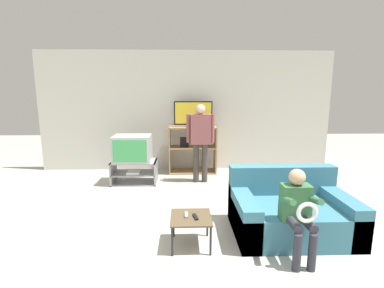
% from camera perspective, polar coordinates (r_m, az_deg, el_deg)
% --- Properties ---
extents(ground_plane, '(18.00, 18.00, 0.00)m').
position_cam_1_polar(ground_plane, '(2.87, -0.19, -26.42)').
color(ground_plane, '#ADADA3').
extents(wall_back, '(6.40, 0.06, 2.60)m').
position_cam_1_polar(wall_back, '(6.17, -1.23, 6.68)').
color(wall_back, beige).
rests_on(wall_back, ground_plane).
extents(tv_stand, '(0.84, 0.48, 0.43)m').
position_cam_1_polar(tv_stand, '(5.46, -11.69, -5.66)').
color(tv_stand, '#939399').
rests_on(tv_stand, ground_plane).
extents(television_main, '(0.69, 0.54, 0.49)m').
position_cam_1_polar(television_main, '(5.36, -12.13, -0.87)').
color(television_main, '#B2B2B7').
rests_on(television_main, tv_stand).
extents(media_shelf, '(1.01, 0.43, 1.00)m').
position_cam_1_polar(media_shelf, '(6.00, 0.10, -1.05)').
color(media_shelf, '#9E7A51').
rests_on(media_shelf, ground_plane).
extents(television_flat, '(0.81, 0.20, 0.53)m').
position_cam_1_polar(television_flat, '(5.89, 0.25, 6.06)').
color(television_flat, black).
rests_on(television_flat, media_shelf).
extents(snack_table, '(0.46, 0.46, 0.35)m').
position_cam_1_polar(snack_table, '(3.24, -0.22, -15.31)').
color(snack_table, brown).
rests_on(snack_table, ground_plane).
extents(remote_control_black, '(0.06, 0.15, 0.02)m').
position_cam_1_polar(remote_control_black, '(3.20, 0.71, -14.69)').
color(remote_control_black, black).
rests_on(remote_control_black, snack_table).
extents(remote_control_white, '(0.04, 0.14, 0.02)m').
position_cam_1_polar(remote_control_white, '(3.25, -1.19, -14.31)').
color(remote_control_white, gray).
rests_on(remote_control_white, snack_table).
extents(couch, '(1.40, 0.97, 0.76)m').
position_cam_1_polar(couch, '(3.76, 19.40, -13.07)').
color(couch, teal).
rests_on(couch, ground_plane).
extents(person_standing_adult, '(0.53, 0.20, 1.50)m').
position_cam_1_polar(person_standing_adult, '(5.27, 1.75, 1.64)').
color(person_standing_adult, '#3D3833').
rests_on(person_standing_adult, ground_plane).
extents(person_seated_child, '(0.33, 0.43, 0.95)m').
position_cam_1_polar(person_seated_child, '(3.12, 20.93, -12.21)').
color(person_seated_child, '#2D2D38').
rests_on(person_seated_child, ground_plane).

